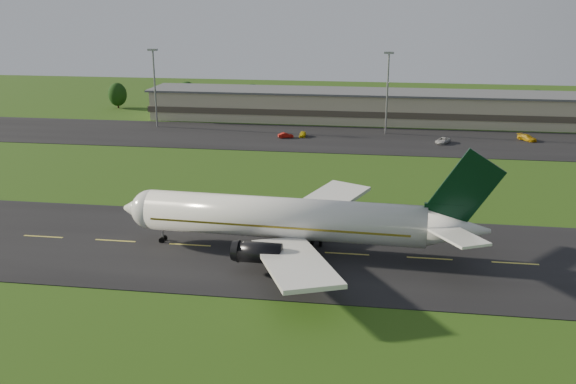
# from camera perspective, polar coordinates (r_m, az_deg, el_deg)

# --- Properties ---
(ground) EXTENTS (360.00, 360.00, 0.00)m
(ground) POSITION_cam_1_polar(r_m,az_deg,el_deg) (87.66, 5.25, -5.55)
(ground) COLOR #224210
(ground) RESTS_ON ground
(taxiway) EXTENTS (220.00, 30.00, 0.10)m
(taxiway) POSITION_cam_1_polar(r_m,az_deg,el_deg) (87.64, 5.25, -5.52)
(taxiway) COLOR black
(taxiway) RESTS_ON ground
(apron) EXTENTS (260.00, 30.00, 0.10)m
(apron) POSITION_cam_1_polar(r_m,az_deg,el_deg) (156.52, 6.81, 4.63)
(apron) COLOR black
(apron) RESTS_ON ground
(airliner) EXTENTS (51.30, 42.14, 15.57)m
(airliner) POSITION_cam_1_polar(r_m,az_deg,el_deg) (86.64, 0.16, -2.44)
(airliner) COLOR white
(airliner) RESTS_ON ground
(terminal) EXTENTS (145.00, 16.00, 8.40)m
(terminal) POSITION_cam_1_polar(r_m,az_deg,el_deg) (179.49, 9.17, 7.43)
(terminal) COLOR tan
(terminal) RESTS_ON ground
(light_mast_west) EXTENTS (2.40, 1.20, 20.35)m
(light_mast_west) POSITION_cam_1_polar(r_m,az_deg,el_deg) (172.52, -11.79, 9.84)
(light_mast_west) COLOR gray
(light_mast_west) RESTS_ON ground
(light_mast_centre) EXTENTS (2.40, 1.20, 20.35)m
(light_mast_centre) POSITION_cam_1_polar(r_m,az_deg,el_deg) (162.17, 8.85, 9.54)
(light_mast_centre) COLOR gray
(light_mast_centre) RESTS_ON ground
(tree_line) EXTENTS (197.92, 8.02, 10.94)m
(tree_line) POSITION_cam_1_polar(r_m,az_deg,el_deg) (192.48, 19.37, 7.60)
(tree_line) COLOR black
(tree_line) RESTS_ON ground
(service_vehicle_a) EXTENTS (1.60, 3.77, 1.27)m
(service_vehicle_a) POSITION_cam_1_polar(r_m,az_deg,el_deg) (158.59, 1.31, 5.17)
(service_vehicle_a) COLOR #D9C10C
(service_vehicle_a) RESTS_ON apron
(service_vehicle_b) EXTENTS (3.98, 2.53, 1.24)m
(service_vehicle_b) POSITION_cam_1_polar(r_m,az_deg,el_deg) (157.24, -0.21, 5.06)
(service_vehicle_b) COLOR #9A100A
(service_vehicle_b) RESTS_ON apron
(service_vehicle_c) EXTENTS (4.17, 5.29, 1.34)m
(service_vehicle_c) POSITION_cam_1_polar(r_m,az_deg,el_deg) (155.71, 13.60, 4.47)
(service_vehicle_c) COLOR silver
(service_vehicle_c) RESTS_ON apron
(service_vehicle_d) EXTENTS (4.64, 5.18, 1.44)m
(service_vehicle_d) POSITION_cam_1_polar(r_m,az_deg,el_deg) (164.47, 20.49, 4.55)
(service_vehicle_d) COLOR gold
(service_vehicle_d) RESTS_ON apron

